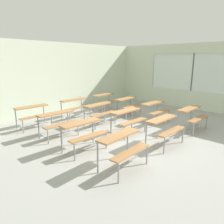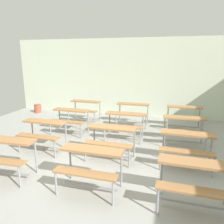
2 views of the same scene
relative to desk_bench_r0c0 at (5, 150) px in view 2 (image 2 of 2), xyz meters
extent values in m
cube|color=#9E9E99|center=(1.50, 0.88, -0.59)|extent=(10.00, 9.00, 0.05)
cube|color=beige|center=(1.50, 5.38, 0.94)|extent=(10.00, 0.12, 3.00)
cube|color=#A87547|center=(0.00, 0.11, 0.16)|extent=(1.11, 0.37, 0.04)
cylinder|color=gray|center=(0.49, 0.27, -0.20)|extent=(0.04, 0.04, 0.72)
cylinder|color=gray|center=(0.51, -0.28, -0.34)|extent=(0.04, 0.04, 0.44)
cube|color=gray|center=(0.00, -0.03, -0.46)|extent=(1.00, 0.07, 0.03)
cube|color=#A87547|center=(1.75, 0.12, 0.16)|extent=(1.10, 0.33, 0.04)
cube|color=#A87547|center=(1.74, -0.20, -0.12)|extent=(1.10, 0.23, 0.03)
cylinder|color=gray|center=(1.25, 0.26, -0.20)|extent=(0.04, 0.04, 0.72)
cylinder|color=gray|center=(2.25, 0.25, -0.20)|extent=(0.04, 0.04, 0.72)
cylinder|color=gray|center=(1.24, -0.29, -0.34)|extent=(0.04, 0.04, 0.44)
cylinder|color=gray|center=(2.24, -0.30, -0.34)|extent=(0.04, 0.04, 0.44)
cube|color=gray|center=(1.74, -0.02, -0.46)|extent=(1.00, 0.04, 0.03)
cube|color=#A87547|center=(3.44, 0.09, 0.16)|extent=(1.11, 0.34, 0.04)
cube|color=#A87547|center=(3.43, -0.23, -0.12)|extent=(1.10, 0.24, 0.03)
cylinder|color=gray|center=(2.94, 0.24, -0.20)|extent=(0.04, 0.04, 0.72)
cylinder|color=gray|center=(2.93, -0.31, -0.34)|extent=(0.04, 0.04, 0.44)
cube|color=gray|center=(3.44, -0.05, -0.46)|extent=(1.00, 0.05, 0.03)
cube|color=#A87547|center=(0.00, 1.41, 0.16)|extent=(1.11, 0.36, 0.04)
cube|color=#A87547|center=(-0.01, 1.09, -0.12)|extent=(1.11, 0.26, 0.03)
cylinder|color=gray|center=(-0.50, 1.57, -0.20)|extent=(0.04, 0.04, 0.72)
cylinder|color=gray|center=(0.50, 1.53, -0.20)|extent=(0.04, 0.04, 0.72)
cylinder|color=gray|center=(-0.51, 1.02, -0.34)|extent=(0.04, 0.04, 0.44)
cylinder|color=gray|center=(0.49, 0.98, -0.34)|extent=(0.04, 0.04, 0.44)
cube|color=gray|center=(0.00, 1.27, -0.46)|extent=(1.00, 0.07, 0.03)
cube|color=#A87547|center=(1.75, 1.40, 0.16)|extent=(1.11, 0.35, 0.04)
cube|color=#A87547|center=(1.74, 1.08, -0.12)|extent=(1.11, 0.25, 0.03)
cylinder|color=gray|center=(1.26, 1.56, -0.20)|extent=(0.04, 0.04, 0.72)
cylinder|color=gray|center=(2.26, 1.53, -0.20)|extent=(0.04, 0.04, 0.72)
cylinder|color=gray|center=(1.24, 1.01, -0.34)|extent=(0.04, 0.04, 0.44)
cylinder|color=gray|center=(2.24, 0.98, -0.34)|extent=(0.04, 0.04, 0.44)
cube|color=gray|center=(1.75, 1.26, -0.46)|extent=(1.00, 0.06, 0.03)
cube|color=#A87547|center=(3.40, 1.45, 0.16)|extent=(1.11, 0.36, 0.04)
cube|color=#A87547|center=(3.39, 1.13, -0.12)|extent=(1.11, 0.26, 0.03)
cylinder|color=gray|center=(2.90, 1.61, -0.20)|extent=(0.04, 0.04, 0.72)
cylinder|color=gray|center=(3.90, 1.57, -0.20)|extent=(0.04, 0.04, 0.72)
cylinder|color=gray|center=(2.88, 1.06, -0.34)|extent=(0.04, 0.04, 0.44)
cylinder|color=gray|center=(3.88, 1.02, -0.34)|extent=(0.04, 0.04, 0.44)
cube|color=gray|center=(3.39, 1.31, -0.46)|extent=(1.00, 0.07, 0.03)
cube|color=#A87547|center=(0.08, 2.73, 0.16)|extent=(1.11, 0.36, 0.04)
cube|color=#A87547|center=(0.07, 2.41, -0.12)|extent=(1.11, 0.26, 0.03)
cylinder|color=gray|center=(-0.41, 2.89, -0.20)|extent=(0.04, 0.04, 0.72)
cylinder|color=gray|center=(0.59, 2.85, -0.20)|extent=(0.04, 0.04, 0.72)
cylinder|color=gray|center=(-0.43, 2.34, -0.34)|extent=(0.04, 0.04, 0.44)
cylinder|color=gray|center=(0.57, 2.30, -0.34)|extent=(0.04, 0.04, 0.44)
cube|color=gray|center=(0.08, 2.59, -0.46)|extent=(1.00, 0.07, 0.03)
cube|color=#A87547|center=(1.77, 2.73, 0.16)|extent=(1.11, 0.35, 0.04)
cube|color=#A87547|center=(1.78, 2.41, -0.12)|extent=(1.10, 0.25, 0.03)
cylinder|color=gray|center=(1.27, 2.86, -0.20)|extent=(0.04, 0.04, 0.72)
cylinder|color=gray|center=(2.27, 2.88, -0.20)|extent=(0.04, 0.04, 0.72)
cylinder|color=gray|center=(1.28, 2.31, -0.34)|extent=(0.04, 0.04, 0.44)
cylinder|color=gray|center=(2.28, 2.33, -0.34)|extent=(0.04, 0.04, 0.44)
cube|color=gray|center=(1.77, 2.59, -0.46)|extent=(1.00, 0.06, 0.03)
cube|color=#A87547|center=(3.38, 2.75, 0.16)|extent=(1.11, 0.37, 0.04)
cube|color=#A87547|center=(3.39, 2.43, -0.12)|extent=(1.11, 0.27, 0.03)
cylinder|color=gray|center=(2.87, 2.87, -0.20)|extent=(0.04, 0.04, 0.72)
cylinder|color=gray|center=(3.87, 2.91, -0.20)|extent=(0.04, 0.04, 0.72)
cylinder|color=gray|center=(2.90, 2.32, -0.34)|extent=(0.04, 0.04, 0.44)
cylinder|color=gray|center=(3.90, 2.36, -0.34)|extent=(0.04, 0.04, 0.44)
cube|color=gray|center=(3.39, 2.61, -0.46)|extent=(1.00, 0.08, 0.03)
cube|color=#A87547|center=(-0.01, 4.11, 0.16)|extent=(1.11, 0.35, 0.04)
cube|color=#A87547|center=(-0.02, 3.79, -0.12)|extent=(1.11, 0.25, 0.03)
cylinder|color=gray|center=(-0.50, 4.27, -0.20)|extent=(0.04, 0.04, 0.72)
cylinder|color=gray|center=(0.50, 4.24, -0.20)|extent=(0.04, 0.04, 0.72)
cylinder|color=gray|center=(-0.52, 3.72, -0.34)|extent=(0.04, 0.04, 0.44)
cylinder|color=gray|center=(0.48, 3.69, -0.34)|extent=(0.04, 0.04, 0.44)
cube|color=gray|center=(-0.01, 3.97, -0.46)|extent=(1.00, 0.06, 0.03)
cube|color=#A87547|center=(1.75, 4.11, 0.16)|extent=(1.10, 0.33, 0.04)
cube|color=#A87547|center=(1.75, 3.79, -0.12)|extent=(1.10, 0.23, 0.03)
cylinder|color=gray|center=(1.24, 4.25, -0.20)|extent=(0.04, 0.04, 0.72)
cylinder|color=gray|center=(2.24, 4.25, -0.20)|extent=(0.04, 0.04, 0.72)
cylinder|color=gray|center=(1.25, 3.70, -0.34)|extent=(0.04, 0.04, 0.44)
cylinder|color=gray|center=(2.25, 3.70, -0.34)|extent=(0.04, 0.04, 0.44)
cube|color=gray|center=(1.75, 3.97, -0.46)|extent=(1.00, 0.04, 0.03)
cube|color=#A87547|center=(3.42, 4.12, 0.16)|extent=(1.11, 0.34, 0.04)
cube|color=#A87547|center=(3.43, 3.80, -0.12)|extent=(1.10, 0.24, 0.03)
cylinder|color=gray|center=(2.92, 4.25, -0.20)|extent=(0.04, 0.04, 0.72)
cylinder|color=gray|center=(3.92, 4.27, -0.20)|extent=(0.04, 0.04, 0.72)
cylinder|color=gray|center=(2.93, 3.70, -0.34)|extent=(0.04, 0.04, 0.44)
cylinder|color=gray|center=(3.93, 3.72, -0.34)|extent=(0.04, 0.04, 0.44)
cube|color=gray|center=(3.42, 3.98, -0.46)|extent=(1.00, 0.05, 0.03)
cylinder|color=#9E4C38|center=(-2.43, 4.68, -0.39)|extent=(0.28, 0.28, 0.35)
camera|label=1|loc=(-3.10, -2.65, 1.72)|focal=33.30mm
camera|label=2|loc=(3.05, -3.23, 1.73)|focal=35.42mm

